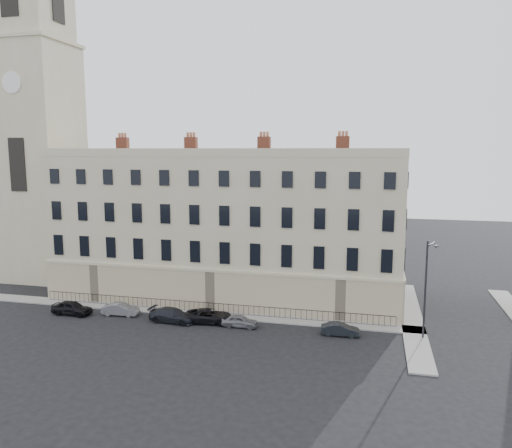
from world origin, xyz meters
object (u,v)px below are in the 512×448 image
(car_b, at_px, (121,309))
(car_f, at_px, (340,329))
(car_c, at_px, (173,315))
(car_d, at_px, (209,316))
(streetlamp, at_px, (426,286))
(car_e, at_px, (240,321))
(car_a, at_px, (72,308))

(car_b, distance_m, car_f, 20.79)
(car_c, xyz_separation_m, car_d, (3.28, 0.60, -0.02))
(car_d, distance_m, car_f, 11.91)
(car_d, relative_size, streetlamp, 0.54)
(streetlamp, bearing_deg, car_e, -156.28)
(car_c, relative_size, car_e, 1.37)
(car_c, xyz_separation_m, car_f, (15.18, 0.14, -0.10))
(car_a, xyz_separation_m, car_d, (13.52, 0.88, -0.04))
(car_e, height_order, streetlamp, streetlamp)
(car_b, distance_m, car_d, 8.88)
(streetlamp, bearing_deg, car_d, -158.00)
(car_d, xyz_separation_m, streetlamp, (18.73, 0.27, 3.99))
(car_a, bearing_deg, car_f, -87.03)
(car_a, bearing_deg, car_e, -86.42)
(car_b, relative_size, car_d, 0.78)
(car_d, height_order, car_e, car_d)
(car_f, distance_m, streetlamp, 7.99)
(car_d, bearing_deg, car_a, 87.87)
(car_d, bearing_deg, car_b, 83.95)
(car_c, distance_m, car_e, 6.34)
(car_d, distance_m, streetlamp, 19.16)
(car_b, distance_m, car_e, 11.95)
(car_c, relative_size, car_f, 1.36)
(car_d, xyz_separation_m, car_e, (3.06, -0.43, -0.07))
(car_f, xyz_separation_m, streetlamp, (6.83, 0.73, 4.08))
(car_e, xyz_separation_m, streetlamp, (15.68, 0.70, 4.07))
(car_a, xyz_separation_m, car_f, (25.42, 0.42, -0.13))
(car_e, bearing_deg, car_f, -89.94)
(car_b, height_order, streetlamp, streetlamp)
(car_e, distance_m, car_f, 8.84)
(car_d, bearing_deg, streetlamp, -95.02)
(car_d, bearing_deg, car_e, -103.83)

